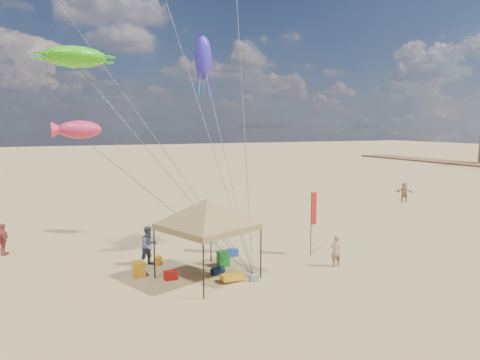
{
  "coord_description": "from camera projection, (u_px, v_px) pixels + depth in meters",
  "views": [
    {
      "loc": [
        -8.71,
        -16.34,
        6.63
      ],
      "look_at": [
        0.0,
        3.0,
        4.0
      ],
      "focal_mm": 32.61,
      "sensor_mm": 36.0,
      "label": 1
    }
  ],
  "objects": [
    {
      "name": "turtle_kite",
      "position": [
        75.0,
        57.0,
        19.87
      ],
      "size": [
        3.18,
        2.73,
        0.94
      ],
      "primitive_type": "ellipsoid",
      "rotation": [
        0.0,
        0.0,
        0.19
      ],
      "color": "#39C412",
      "rests_on": "ground"
    },
    {
      "name": "cooler_blue",
      "position": [
        232.0,
        253.0,
        22.32
      ],
      "size": [
        0.54,
        0.38,
        0.38
      ],
      "primitive_type": "cube",
      "color": "#123697",
      "rests_on": "ground"
    },
    {
      "name": "cooler_red",
      "position": [
        170.0,
        275.0,
        18.93
      ],
      "size": [
        0.54,
        0.38,
        0.38
      ],
      "primitive_type": "cube",
      "color": "#AF130E",
      "rests_on": "ground"
    },
    {
      "name": "bag_orange",
      "position": [
        158.0,
        260.0,
        21.06
      ],
      "size": [
        0.54,
        0.69,
        0.36
      ],
      "primitive_type": "cylinder",
      "rotation": [
        0.0,
        1.57,
        1.22
      ],
      "color": "#C47A0A",
      "rests_on": "ground"
    },
    {
      "name": "person_near_c",
      "position": [
        215.0,
        235.0,
        23.03
      ],
      "size": [
        1.28,
        0.91,
        1.8
      ],
      "primitive_type": "imported",
      "rotation": [
        0.0,
        0.0,
        3.37
      ],
      "color": "beige",
      "rests_on": "ground"
    },
    {
      "name": "squid_kite",
      "position": [
        203.0,
        58.0,
        24.75
      ],
      "size": [
        1.11,
        1.11,
        2.47
      ],
      "primitive_type": "ellipsoid",
      "rotation": [
        0.0,
        0.0,
        -0.19
      ],
      "color": "#3724BA",
      "rests_on": "ground"
    },
    {
      "name": "person_far_c",
      "position": [
        404.0,
        192.0,
        38.08
      ],
      "size": [
        1.61,
        1.36,
        1.74
      ],
      "primitive_type": "imported",
      "rotation": [
        0.0,
        0.0,
        5.66
      ],
      "color": "tan",
      "rests_on": "ground"
    },
    {
      "name": "chair_green",
      "position": [
        223.0,
        259.0,
        20.75
      ],
      "size": [
        0.5,
        0.5,
        0.7
      ],
      "primitive_type": "cube",
      "color": "#167C28",
      "rests_on": "ground"
    },
    {
      "name": "ground",
      "position": [
        268.0,
        278.0,
        19.15
      ],
      "size": [
        280.0,
        280.0,
        0.0
      ],
      "primitive_type": "plane",
      "color": "tan",
      "rests_on": "ground"
    },
    {
      "name": "person_far_a",
      "position": [
        3.0,
        239.0,
        22.45
      ],
      "size": [
        0.74,
        1.05,
        1.66
      ],
      "primitive_type": "imported",
      "rotation": [
        0.0,
        0.0,
        1.19
      ],
      "color": "#AD4F42",
      "rests_on": "ground"
    },
    {
      "name": "crate_grey",
      "position": [
        253.0,
        278.0,
        18.71
      ],
      "size": [
        0.34,
        0.3,
        0.28
      ],
      "primitive_type": "cube",
      "color": "slate",
      "rests_on": "ground"
    },
    {
      "name": "person_near_a",
      "position": [
        336.0,
        251.0,
        20.6
      ],
      "size": [
        0.57,
        0.38,
        1.54
      ],
      "primitive_type": "imported",
      "rotation": [
        0.0,
        0.0,
        3.11
      ],
      "color": "tan",
      "rests_on": "ground"
    },
    {
      "name": "person_near_b",
      "position": [
        149.0,
        246.0,
        20.73
      ],
      "size": [
        1.13,
        1.01,
        1.93
      ],
      "primitive_type": "imported",
      "rotation": [
        0.0,
        0.0,
        0.35
      ],
      "color": "#3C4452",
      "rests_on": "ground"
    },
    {
      "name": "chair_yellow",
      "position": [
        139.0,
        269.0,
        19.24
      ],
      "size": [
        0.5,
        0.5,
        0.7
      ],
      "primitive_type": "cube",
      "color": "orange",
      "rests_on": "ground"
    },
    {
      "name": "canopy_tent",
      "position": [
        207.0,
        202.0,
        18.69
      ],
      "size": [
        6.19,
        6.19,
        4.09
      ],
      "color": "black",
      "rests_on": "ground"
    },
    {
      "name": "bag_navy",
      "position": [
        218.0,
        271.0,
        19.54
      ],
      "size": [
        0.69,
        0.54,
        0.36
      ],
      "primitive_type": "cylinder",
      "rotation": [
        0.0,
        1.57,
        0.35
      ],
      "color": "#0C1E36",
      "rests_on": "ground"
    },
    {
      "name": "beach_cart",
      "position": [
        232.0,
        277.0,
        18.67
      ],
      "size": [
        0.9,
        0.5,
        0.24
      ],
      "primitive_type": "cube",
      "color": "#EEA41A",
      "rests_on": "ground"
    },
    {
      "name": "fish_kite",
      "position": [
        80.0,
        130.0,
        20.21
      ],
      "size": [
        1.92,
        0.96,
        0.85
      ],
      "primitive_type": "ellipsoid",
      "rotation": [
        0.0,
        0.0,
        0.0
      ],
      "color": "#DB2B4D",
      "rests_on": "ground"
    },
    {
      "name": "feather_flag",
      "position": [
        313.0,
        213.0,
        22.24
      ],
      "size": [
        0.47,
        0.24,
        3.34
      ],
      "color": "black",
      "rests_on": "ground"
    }
  ]
}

